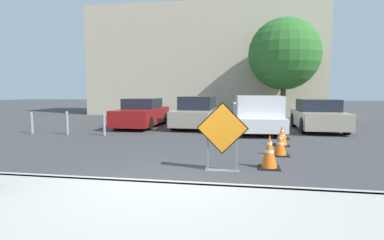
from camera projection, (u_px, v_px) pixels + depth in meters
The scene contains 17 objects.
ground_plane at pixel (211, 126), 15.31m from camera, with size 96.00×96.00×0.00m, color #3D3D3F.
sidewalk_strip at pixel (128, 214), 4.17m from camera, with size 27.89×2.67×0.14m.
curb_lip at pixel (156, 185), 5.48m from camera, with size 27.89×0.20×0.14m.
road_closed_sign at pixel (222, 134), 6.59m from camera, with size 1.15×0.20×1.55m.
traffic_cone_nearest at pixel (269, 152), 6.91m from camera, with size 0.49×0.49×0.79m.
traffic_cone_second at pixel (280, 144), 8.32m from camera, with size 0.48×0.48×0.67m.
traffic_cone_third at pixel (282, 136), 9.85m from camera, with size 0.49×0.49×0.67m.
traffic_cone_fourth at pixel (282, 128), 11.33m from camera, with size 0.52×0.52×0.80m.
parked_car_nearest at pixel (142, 113), 15.25m from camera, with size 1.88×4.62×1.43m.
parked_car_second at pixel (197, 113), 14.82m from camera, with size 2.02×4.18×1.54m.
pickup_truck at pixel (256, 115), 13.46m from camera, with size 2.24×5.61×1.60m.
parked_car_third at pixel (318, 116), 13.70m from camera, with size 1.94×4.05×1.42m.
bollard_nearest at pixel (104, 124), 12.09m from camera, with size 0.12×0.12×0.89m.
bollard_second at pixel (67, 122), 12.36m from camera, with size 0.12×0.12×0.97m.
bollard_third at pixel (32, 122), 12.63m from camera, with size 0.12×0.12×0.90m.
building_facade_backdrop at pixel (204, 62), 23.68m from camera, with size 17.53×5.00×8.16m.
street_tree_behind_lot at pixel (284, 54), 18.33m from camera, with size 4.37×4.37×6.25m.
Camera 1 is at (1.54, -5.16, 1.77)m, focal length 28.00 mm.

